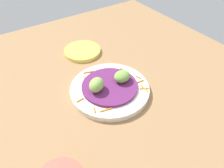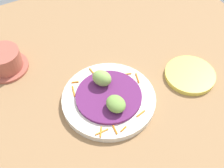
% 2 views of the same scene
% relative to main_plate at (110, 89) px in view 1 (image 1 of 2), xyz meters
% --- Properties ---
extents(table_surface, '(1.10, 1.10, 0.02)m').
position_rel_main_plate_xyz_m(table_surface, '(-0.02, -0.01, -0.02)').
color(table_surface, '#936D47').
rests_on(table_surface, ground).
extents(main_plate, '(0.25, 0.25, 0.02)m').
position_rel_main_plate_xyz_m(main_plate, '(0.00, 0.00, 0.00)').
color(main_plate, silver).
rests_on(main_plate, table_surface).
extents(cabbage_bed, '(0.17, 0.17, 0.01)m').
position_rel_main_plate_xyz_m(cabbage_bed, '(-0.00, 0.00, 0.01)').
color(cabbage_bed, '#60235B').
rests_on(cabbage_bed, main_plate).
extents(carrot_garnish, '(0.19, 0.22, 0.00)m').
position_rel_main_plate_xyz_m(carrot_garnish, '(0.01, 0.01, 0.01)').
color(carrot_garnish, orange).
rests_on(carrot_garnish, main_plate).
extents(guac_scoop_left, '(0.06, 0.07, 0.04)m').
position_rel_main_plate_xyz_m(guac_scoop_left, '(-0.00, -0.04, 0.04)').
color(guac_scoop_left, '#84A851').
rests_on(guac_scoop_left, cabbage_bed).
extents(guac_scoop_center, '(0.05, 0.06, 0.03)m').
position_rel_main_plate_xyz_m(guac_scoop_center, '(0.00, 0.04, 0.03)').
color(guac_scoop_center, '#759E47').
rests_on(guac_scoop_center, cabbage_bed).
extents(side_plate_small, '(0.14, 0.14, 0.01)m').
position_rel_main_plate_xyz_m(side_plate_small, '(-0.24, 0.03, -0.00)').
color(side_plate_small, '#E0CC4C').
rests_on(side_plate_small, table_surface).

